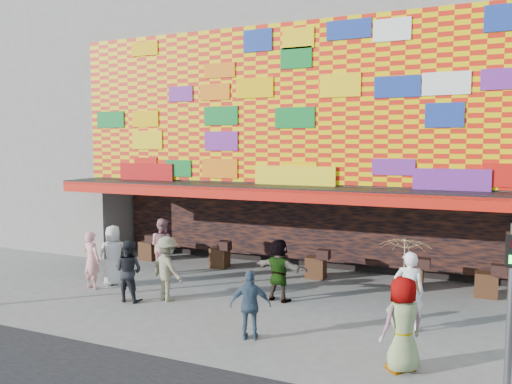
% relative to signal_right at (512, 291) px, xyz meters
% --- Properties ---
extents(ground, '(90.00, 90.00, 0.00)m').
position_rel_signal_right_xyz_m(ground, '(-6.20, 1.50, -1.86)').
color(ground, slate).
rests_on(ground, ground).
extents(shop_building, '(15.20, 9.40, 10.00)m').
position_rel_signal_right_xyz_m(shop_building, '(-6.20, 9.68, 3.37)').
color(shop_building, gray).
rests_on(shop_building, ground).
extents(neighbor_left, '(11.00, 8.00, 12.00)m').
position_rel_signal_right_xyz_m(neighbor_left, '(-19.20, 9.50, 4.14)').
color(neighbor_left, gray).
rests_on(neighbor_left, ground).
extents(signal_right, '(0.22, 0.20, 3.00)m').
position_rel_signal_right_xyz_m(signal_right, '(0.00, 0.00, 0.00)').
color(signal_right, '#59595B').
rests_on(signal_right, ground).
extents(ped_a, '(1.08, 1.02, 1.86)m').
position_rel_signal_right_xyz_m(ped_a, '(-10.65, 2.85, -0.93)').
color(ped_a, silver).
rests_on(ped_a, ground).
extents(ped_b, '(0.68, 0.50, 1.73)m').
position_rel_signal_right_xyz_m(ped_b, '(-11.02, 2.31, -1.00)').
color(ped_b, pink).
rests_on(ped_b, ground).
extents(ped_c, '(0.86, 0.69, 1.69)m').
position_rel_signal_right_xyz_m(ped_c, '(-9.25, 1.77, -1.02)').
color(ped_c, black).
rests_on(ped_c, ground).
extents(ped_d, '(1.31, 1.02, 1.79)m').
position_rel_signal_right_xyz_m(ped_d, '(-8.31, 2.25, -0.97)').
color(ped_d, '#7C785A').
rests_on(ped_d, ground).
extents(ped_e, '(0.98, 0.66, 1.55)m').
position_rel_signal_right_xyz_m(ped_e, '(-5.06, 0.63, -1.08)').
color(ped_e, '#374E61').
rests_on(ped_e, ground).
extents(ped_f, '(1.66, 0.76, 1.73)m').
position_rel_signal_right_xyz_m(ped_f, '(-5.46, 3.44, -1.00)').
color(ped_f, gray).
rests_on(ped_f, ground).
extents(ped_g, '(1.04, 1.04, 1.83)m').
position_rel_signal_right_xyz_m(ped_g, '(-1.77, 0.35, -0.95)').
color(ped_g, gray).
rests_on(ped_g, ground).
extents(ped_h, '(0.75, 0.56, 1.87)m').
position_rel_signal_right_xyz_m(ped_h, '(-1.92, 2.54, -0.93)').
color(ped_h, white).
rests_on(ped_h, ground).
extents(ped_i, '(1.03, 0.88, 1.86)m').
position_rel_signal_right_xyz_m(ped_i, '(-10.10, 4.69, -0.93)').
color(ped_i, '#C17D86').
rests_on(ped_i, ground).
extents(parasol, '(1.24, 1.25, 1.82)m').
position_rel_signal_right_xyz_m(parasol, '(-1.77, 0.35, 0.28)').
color(parasol, beige).
rests_on(parasol, ground).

